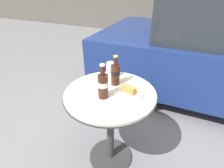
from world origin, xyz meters
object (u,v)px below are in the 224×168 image
Objects in this scene: bistro_table at (110,110)px; lunch_plate_near at (128,92)px; drinking_glass at (111,71)px; cola_bottle_left at (115,73)px; cola_bottle_right at (103,85)px.

lunch_plate_near is at bearing 12.10° from bistro_table.
cola_bottle_left is at bearing -49.09° from drinking_glass.
cola_bottle_left is 0.95× the size of cola_bottle_right.
drinking_glass reaches higher than lunch_plate_near.
drinking_glass is (-0.09, 0.22, 0.24)m from bistro_table.
cola_bottle_right is (-0.02, -0.08, 0.28)m from bistro_table.
bistro_table is at bearing -167.90° from lunch_plate_near.
bistro_table is 5.58× the size of drinking_glass.
drinking_glass is (-0.07, 0.29, -0.04)m from cola_bottle_right.
drinking_glass reaches higher than bistro_table.
drinking_glass is at bearing 112.63° from bistro_table.
bistro_table is 3.09× the size of cola_bottle_left.
lunch_plate_near is at bearing 35.12° from cola_bottle_right.
cola_bottle_left reaches higher than drinking_glass.
cola_bottle_right is (-0.01, -0.20, 0.01)m from cola_bottle_left.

